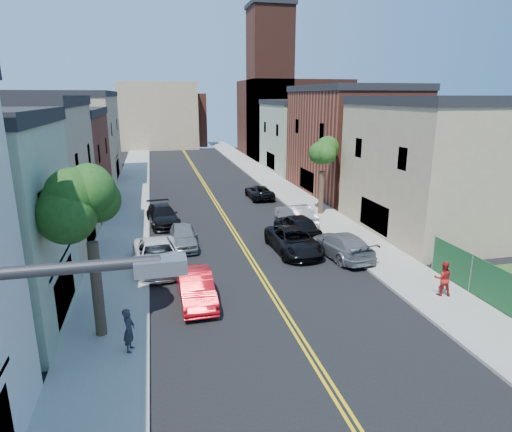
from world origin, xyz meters
TOP-DOWN VIEW (x-y plane):
  - sidewalk_left at (-7.90, 40.00)m, footprint 3.20×100.00m
  - sidewalk_right at (7.90, 40.00)m, footprint 3.20×100.00m
  - curb_left at (-6.15, 40.00)m, footprint 0.30×100.00m
  - curb_right at (6.15, 40.00)m, footprint 0.30×100.00m
  - bldg_left_tan_near at (-14.00, 25.00)m, footprint 9.00×10.00m
  - bldg_left_brick at (-14.00, 36.00)m, footprint 9.00×12.00m
  - bldg_left_tan_far at (-14.00, 50.00)m, footprint 9.00×16.00m
  - bldg_right_tan at (14.00, 24.00)m, footprint 9.00×12.00m
  - bldg_right_brick at (14.00, 38.00)m, footprint 9.00×14.00m
  - bldg_right_palegrn at (14.00, 52.00)m, footprint 9.00×12.00m
  - church at (16.33, 67.07)m, footprint 16.20×14.20m
  - backdrop_left at (-4.00, 82.00)m, footprint 14.00×8.00m
  - backdrop_center at (0.00, 86.00)m, footprint 10.00×8.00m
  - tree_left_mid at (-7.88, 14.01)m, footprint 5.20×5.20m
  - tree_right_far at (7.92, 30.01)m, footprint 4.40×4.40m
  - red_sedan at (-3.80, 16.32)m, footprint 1.67×4.53m
  - white_pickup at (-5.50, 21.12)m, footprint 3.04×5.82m
  - grey_car_left at (-3.80, 24.46)m, footprint 1.84×4.40m
  - black_car_left at (-4.97, 30.03)m, footprint 2.72×5.37m
  - grey_car_right at (5.50, 20.43)m, footprint 2.79×5.52m
  - black_car_right at (4.04, 24.65)m, footprint 2.39×5.18m
  - silver_car_right at (4.99, 27.76)m, footprint 2.19×4.89m
  - dark_car_right_far at (4.34, 36.95)m, footprint 2.20×4.63m
  - black_suv_lane at (2.91, 21.90)m, footprint 2.73×5.57m
  - pedestrian_left at (-6.70, 12.49)m, footprint 0.54×0.71m
  - pedestrian_right at (7.96, 14.02)m, footprint 1.01×0.90m

SIDE VIEW (x-z plane):
  - sidewalk_left at x=-7.90m, z-range 0.00..0.15m
  - sidewalk_right at x=7.90m, z-range 0.00..0.15m
  - curb_left at x=-6.15m, z-range 0.00..0.15m
  - curb_right at x=6.15m, z-range 0.00..0.15m
  - dark_car_right_far at x=4.34m, z-range 0.00..1.28m
  - red_sedan at x=-3.80m, z-range 0.00..1.48m
  - grey_car_left at x=-3.80m, z-range 0.00..1.49m
  - black_car_left at x=-4.97m, z-range 0.00..1.50m
  - black_suv_lane at x=2.91m, z-range 0.00..1.52m
  - grey_car_right at x=5.50m, z-range 0.00..1.54m
  - silver_car_right at x=4.99m, z-range 0.00..1.56m
  - white_pickup at x=-5.50m, z-range 0.00..1.56m
  - black_car_right at x=4.04m, z-range 0.00..1.72m
  - pedestrian_left at x=-6.70m, z-range 0.15..1.89m
  - pedestrian_right at x=7.96m, z-range 0.15..1.89m
  - bldg_left_brick at x=-14.00m, z-range 0.00..8.00m
  - bldg_right_palegrn at x=14.00m, z-range 0.00..8.50m
  - bldg_left_tan_near at x=-14.00m, z-range 0.00..9.00m
  - bldg_right_tan at x=14.00m, z-range 0.00..9.00m
  - bldg_left_tan_far at x=-14.00m, z-range 0.00..9.50m
  - bldg_right_brick at x=14.00m, z-range 0.00..10.00m
  - backdrop_center at x=0.00m, z-range 0.00..10.00m
  - tree_right_far at x=7.92m, z-range 1.74..9.77m
  - backdrop_left at x=-4.00m, z-range 0.00..12.00m
  - tree_left_mid at x=-7.88m, z-range 1.94..11.23m
  - church at x=16.33m, z-range -4.06..18.54m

